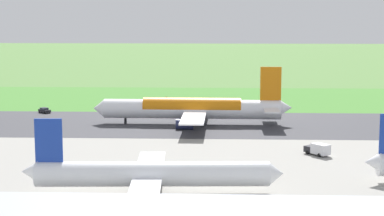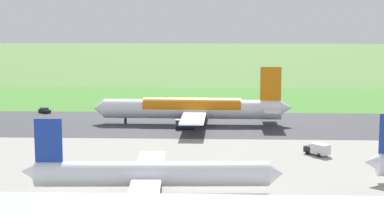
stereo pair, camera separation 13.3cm
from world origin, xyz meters
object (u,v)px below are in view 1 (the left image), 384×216
airliner_main (193,109)px  service_car_followme (44,110)px  airliner_parked_mid (151,173)px  service_truck_baggage (318,149)px  no_stopping_sign (166,99)px  traffic_cone_orange (153,100)px

airliner_main → service_car_followme: airliner_main is taller
airliner_main → airliner_parked_mid: (4.74, 67.24, -0.79)m
airliner_parked_mid → service_truck_baggage: airliner_parked_mid is taller
no_stopping_sign → traffic_cone_orange: 7.14m
service_truck_baggage → traffic_cone_orange: size_ratio=10.71×
service_car_followme → service_truck_baggage: bearing=143.6°
airliner_parked_mid → no_stopping_sign: size_ratio=20.33×
airliner_main → airliner_parked_mid: bearing=86.0°
service_car_followme → traffic_cone_orange: size_ratio=7.89×
airliner_main → no_stopping_sign: 40.21m
traffic_cone_orange → airliner_parked_mid: bearing=95.5°
traffic_cone_orange → service_truck_baggage: bearing=118.4°
service_truck_baggage → airliner_main: bearing=-52.6°
airliner_main → service_truck_baggage: bearing=127.4°
no_stopping_sign → traffic_cone_orange: size_ratio=4.00×
no_stopping_sign → traffic_cone_orange: no_stopping_sign is taller
service_truck_baggage → service_car_followme: 91.50m
service_truck_baggage → service_car_followme: service_truck_baggage is taller
airliner_main → service_car_followme: bearing=-21.0°
airliner_parked_mid → service_truck_baggage: 44.85m
airliner_parked_mid → airliner_main: bearing=-94.0°
airliner_parked_mid → no_stopping_sign: bearing=-87.0°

